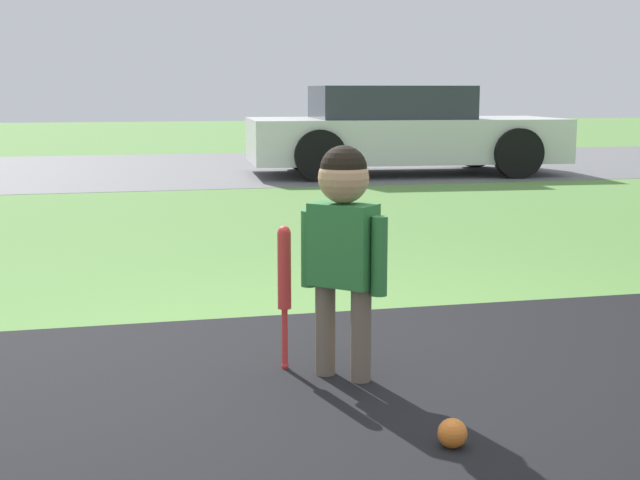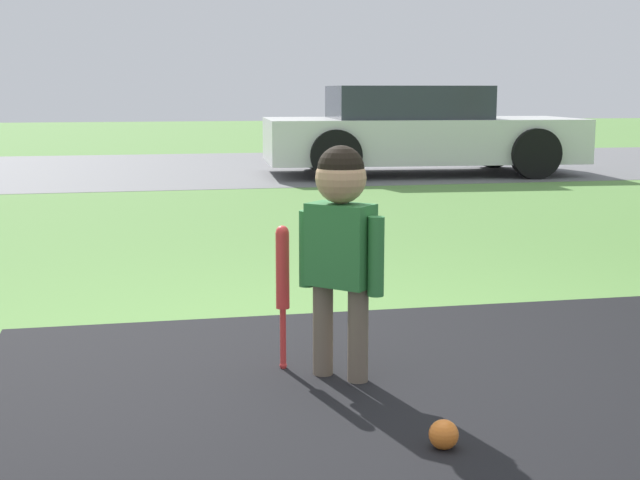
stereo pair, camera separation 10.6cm
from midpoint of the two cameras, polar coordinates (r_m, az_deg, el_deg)
The scene contains 6 objects.
ground_plane at distance 3.76m, azimuth 2.23°, elevation -8.51°, with size 60.00×60.00×0.00m, color #5B8C42.
street_strip at distance 13.56m, azimuth -8.16°, elevation 4.59°, with size 40.00×6.00×0.01m.
child at distance 3.55m, azimuth 2.19°, elevation 0.68°, with size 0.30×0.29×0.95m.
baseball_bat at distance 3.71m, azimuth -1.59°, elevation -2.37°, with size 0.06×0.06×0.61m.
sports_ball at distance 3.03m, azimuth 8.94°, elevation -12.20°, with size 0.10×0.10×0.10m.
parked_car at distance 12.52m, azimuth 6.52°, elevation 6.90°, with size 4.41×2.19×1.22m.
Camera 2 is at (-0.83, -3.47, 1.17)m, focal length 50.00 mm.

